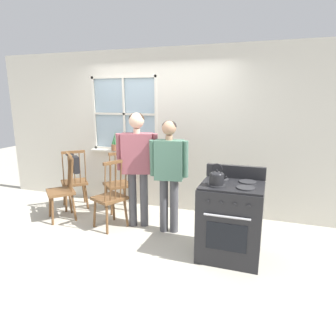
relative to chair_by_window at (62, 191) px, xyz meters
name	(u,v)px	position (x,y,z in m)	size (l,w,h in m)	color
ground_plane	(125,240)	(1.28, -0.35, -0.46)	(16.00, 16.00, 0.00)	#B2AD9E
wall_back	(163,133)	(1.32, 1.05, 0.86)	(6.40, 0.16, 2.70)	silver
chair_by_window	(62,191)	(0.00, 0.00, 0.00)	(0.58, 0.58, 1.05)	brown
chair_near_wall	(111,198)	(0.90, -0.04, 0.00)	(0.54, 0.55, 1.05)	brown
chair_center_cluster	(118,184)	(0.67, 0.62, 0.00)	(0.58, 0.58, 1.05)	brown
chair_near_stove	(74,182)	(-0.12, 0.49, 0.00)	(0.58, 0.58, 1.05)	brown
person_elderly_left	(137,158)	(1.26, 0.16, 0.59)	(0.61, 0.34, 1.70)	#4C4C51
person_teen_center	(169,167)	(1.76, 0.11, 0.51)	(0.55, 0.27, 1.61)	#4C4C51
stove	(231,220)	(2.69, -0.30, 0.01)	(0.73, 0.68, 1.08)	#232326
kettle	(217,177)	(2.53, -0.43, 0.56)	(0.21, 0.17, 0.25)	black
potted_plant	(115,145)	(0.45, 0.96, 0.63)	(0.14, 0.14, 0.35)	#935B3D
handbag	(75,164)	(0.16, 0.17, 0.41)	(0.25, 0.25, 0.31)	black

